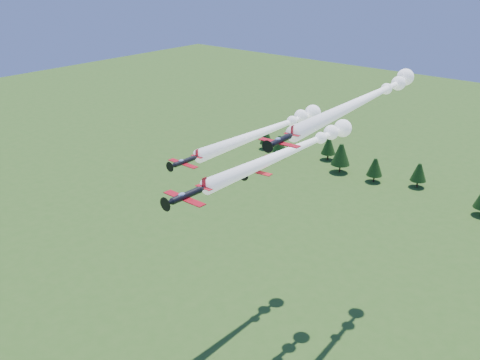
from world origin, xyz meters
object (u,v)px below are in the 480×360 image
Objects in this scene: plane_lead at (296,149)px; plane_right at (369,97)px; plane_left at (273,128)px; plane_slot at (255,169)px.

plane_lead is 0.88× the size of plane_right.
plane_slot is at bearing -60.77° from plane_left.
plane_lead is 6.66× the size of plane_slot.
plane_slot is (-8.02, -25.03, -9.26)m from plane_right.
plane_left is 21.10m from plane_right.
plane_right is 27.87m from plane_slot.
plane_left is at bearing 112.22° from plane_slot.
plane_right is (6.67, 14.58, 8.04)m from plane_lead.
plane_left reaches higher than plane_slot.
plane_left is 6.02× the size of plane_slot.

